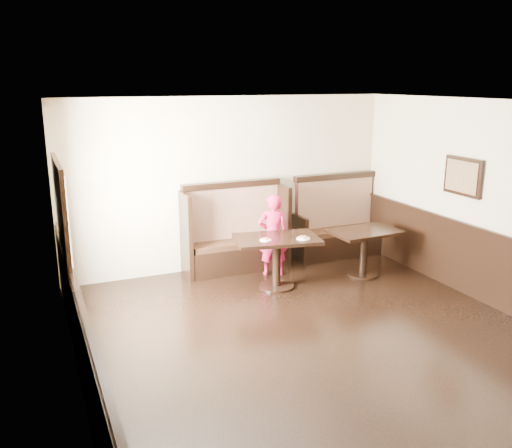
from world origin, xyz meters
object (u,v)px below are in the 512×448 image
child (273,235)px  table_main (277,249)px  booth_neighbor (337,228)px  table_neighbor (364,242)px  booth_main (235,238)px

child → table_main: bearing=87.3°
booth_neighbor → table_neighbor: 1.11m
booth_neighbor → table_main: bearing=-148.5°
booth_main → table_neighbor: size_ratio=1.58×
child → booth_main: bearing=-31.9°
booth_main → table_neighbor: bearing=-31.8°
booth_neighbor → table_neighbor: size_ratio=1.49×
child → table_neighbor: bearing=172.0°
booth_neighbor → booth_main: bearing=179.9°
booth_main → booth_neighbor: same height
table_main → table_neighbor: table_main is taller
table_main → table_neighbor: 1.50m
booth_main → booth_neighbor: (1.95, -0.00, -0.05)m
booth_main → table_main: booth_main is taller
booth_neighbor → table_main: 1.97m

